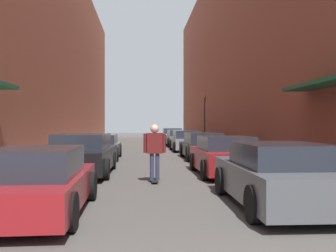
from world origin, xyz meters
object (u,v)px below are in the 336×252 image
(parked_car_right_2, at_px, (202,146))
(parked_car_left_1, at_px, (83,155))
(parked_car_left_2, at_px, (100,147))
(parked_car_right_0, at_px, (278,175))
(parked_car_right_3, at_px, (186,141))
(skateboarder, at_px, (155,147))
(parked_car_left_0, at_px, (37,183))
(parked_car_right_4, at_px, (179,138))
(traffic_light, at_px, (205,115))
(parked_car_right_5, at_px, (172,136))
(parked_car_right_1, at_px, (224,156))

(parked_car_right_2, bearing_deg, parked_car_left_1, -133.04)
(parked_car_left_2, distance_m, parked_car_right_2, 5.03)
(parked_car_right_0, relative_size, parked_car_right_3, 1.04)
(skateboarder, bearing_deg, parked_car_left_0, -121.98)
(parked_car_right_4, relative_size, traffic_light, 1.29)
(traffic_light, bearing_deg, parked_car_right_4, 108.52)
(parked_car_left_1, xyz_separation_m, skateboarder, (2.37, -1.95, 0.38))
(parked_car_right_4, height_order, parked_car_right_5, parked_car_right_5)
(parked_car_left_2, relative_size, parked_car_right_5, 0.87)
(parked_car_right_1, bearing_deg, parked_car_left_2, 129.12)
(parked_car_right_0, bearing_deg, skateboarder, 125.85)
(skateboarder, bearing_deg, parked_car_right_5, 84.10)
(traffic_light, bearing_deg, parked_car_right_5, 98.38)
(skateboarder, relative_size, traffic_light, 0.48)
(parked_car_right_5, height_order, skateboarder, skateboarder)
(parked_car_right_2, bearing_deg, skateboarder, -109.74)
(parked_car_left_1, relative_size, parked_car_right_5, 0.95)
(parked_car_left_1, relative_size, parked_car_right_2, 1.04)
(parked_car_right_1, relative_size, parked_car_right_3, 1.00)
(parked_car_left_0, xyz_separation_m, parked_car_right_2, (4.96, 11.04, 0.02))
(parked_car_left_2, relative_size, parked_car_right_0, 0.98)
(parked_car_left_0, bearing_deg, parked_car_left_2, 90.35)
(skateboarder, bearing_deg, parked_car_right_0, -54.15)
(parked_car_right_3, bearing_deg, parked_car_right_0, -90.05)
(parked_car_left_2, bearing_deg, skateboarder, -72.11)
(parked_car_right_0, xyz_separation_m, skateboarder, (-2.44, 3.38, 0.40))
(parked_car_left_2, bearing_deg, parked_car_right_2, -2.22)
(parked_car_left_2, xyz_separation_m, traffic_light, (6.27, 6.51, 1.73))
(parked_car_left_1, distance_m, parked_car_right_2, 7.30)
(parked_car_left_0, height_order, skateboarder, skateboarder)
(parked_car_right_1, bearing_deg, parked_car_left_1, 175.12)
(parked_car_left_1, distance_m, parked_car_right_0, 7.18)
(parked_car_right_2, xyz_separation_m, traffic_light, (1.25, 6.70, 1.69))
(parked_car_left_1, xyz_separation_m, parked_car_right_1, (4.78, -0.41, -0.03))
(parked_car_right_4, bearing_deg, parked_car_left_0, -102.61)
(parked_car_right_4, distance_m, skateboarder, 18.17)
(parked_car_left_0, xyz_separation_m, parked_car_right_1, (4.76, 5.29, 0.02))
(parked_car_left_1, bearing_deg, traffic_light, 62.64)
(parked_car_left_1, height_order, parked_car_right_1, parked_car_left_1)
(parked_car_left_0, bearing_deg, parked_car_right_5, 80.09)
(parked_car_left_1, distance_m, parked_car_left_2, 5.53)
(parked_car_right_3, relative_size, traffic_light, 1.15)
(parked_car_right_3, bearing_deg, parked_car_right_5, 90.08)
(parked_car_left_0, xyz_separation_m, skateboarder, (2.35, 3.76, 0.44))
(parked_car_right_2, relative_size, skateboarder, 2.57)
(parked_car_right_2, bearing_deg, parked_car_right_5, 90.60)
(parked_car_left_2, xyz_separation_m, parked_car_right_0, (4.86, -10.85, 0.05))
(parked_car_left_2, relative_size, parked_car_right_4, 0.91)
(parked_car_left_2, height_order, traffic_light, traffic_light)
(parked_car_left_2, xyz_separation_m, parked_car_right_4, (4.93, 10.51, 0.04))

